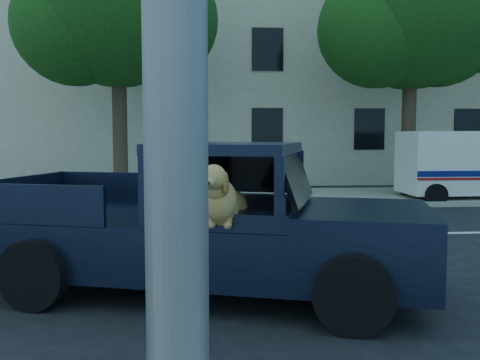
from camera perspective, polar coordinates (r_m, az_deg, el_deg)
The scene contains 8 objects.
ground at distance 7.35m, azimuth 8.74°, elevation -10.89°, with size 120.00×120.00×0.00m, color black.
far_sidewalk at distance 16.28m, azimuth 1.33°, elevation -1.88°, with size 60.00×4.00×0.15m, color gray.
lane_stripes at distance 11.09m, azimuth 14.83°, elevation -5.59°, with size 21.60×0.14×0.01m, color silver, non-canonical shape.
street_tree_left at distance 17.08m, azimuth -12.79°, elevation 17.34°, with size 6.00×5.20×8.60m.
street_tree_mid at distance 18.19m, azimuth 17.90°, elevation 16.45°, with size 6.00×5.20×8.60m.
building_main at distance 23.97m, azimuth 6.83°, elevation 10.85°, with size 26.00×6.00×9.00m, color beige.
pickup_truck at distance 6.72m, azimuth -4.02°, elevation -6.74°, with size 5.64×3.50×1.89m.
mail_truck at distance 17.04m, azimuth 22.83°, elevation 0.86°, with size 3.82×1.96×2.08m.
Camera 1 is at (-1.64, -6.89, 1.99)m, focal length 40.00 mm.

